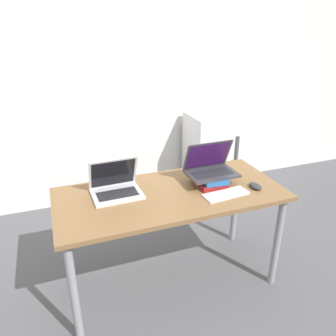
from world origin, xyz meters
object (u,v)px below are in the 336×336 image
object	(u,v)px
book_stack	(211,180)
laptop_left	(116,187)
laptop_on_books	(210,167)
mini_fridge	(212,155)
wireless_keyboard	(226,194)
mouse	(255,186)

from	to	relation	value
book_stack	laptop_left	bearing A→B (deg)	171.85
laptop_left	laptop_on_books	size ratio (longest dim) A/B	0.95
book_stack	mini_fridge	distance (m)	1.31
laptop_left	wireless_keyboard	bearing A→B (deg)	-21.90
laptop_on_books	wireless_keyboard	xyz separation A→B (m)	(0.01, -0.21, -0.11)
wireless_keyboard	laptop_on_books	bearing A→B (deg)	93.69
wireless_keyboard	mouse	distance (m)	0.24
laptop_on_books	mouse	bearing A→B (deg)	-36.91
book_stack	wireless_keyboard	size ratio (longest dim) A/B	0.76
laptop_on_books	mouse	distance (m)	0.33
book_stack	wireless_keyboard	xyz separation A→B (m)	(0.02, -0.18, -0.03)
wireless_keyboard	book_stack	bearing A→B (deg)	96.94
laptop_left	laptop_on_books	distance (m)	0.66
wireless_keyboard	mini_fridge	xyz separation A→B (m)	(0.58, 1.29, -0.29)
wireless_keyboard	mini_fridge	distance (m)	1.45
laptop_on_books	mini_fridge	bearing A→B (deg)	61.23
laptop_on_books	wireless_keyboard	distance (m)	0.24
laptop_on_books	wireless_keyboard	bearing A→B (deg)	-86.31
wireless_keyboard	mouse	xyz separation A→B (m)	(0.24, 0.02, 0.01)
mini_fridge	laptop_left	bearing A→B (deg)	-140.66
laptop_on_books	mouse	world-z (taller)	laptop_on_books
mini_fridge	wireless_keyboard	bearing A→B (deg)	-114.21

